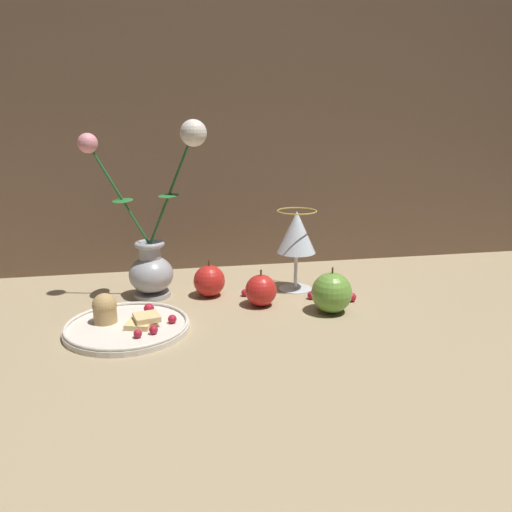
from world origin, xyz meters
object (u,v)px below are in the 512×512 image
apple_near_glass (332,293)px  vase (153,245)px  wine_glass (296,235)px  plate_with_pastries (125,323)px  apple_at_table_edge (209,281)px  apple_beside_vase (261,290)px

apple_near_glass → vase: bearing=154.9°
vase → wine_glass: bearing=-1.8°
apple_near_glass → wine_glass: bearing=102.0°
plate_with_pastries → apple_at_table_edge: (0.17, 0.16, 0.02)m
wine_glass → apple_at_table_edge: wine_glass is taller
vase → wine_glass: (0.31, -0.01, 0.01)m
apple_near_glass → apple_beside_vase: bearing=154.2°
wine_glass → apple_beside_vase: size_ratio=2.34×
plate_with_pastries → apple_beside_vase: (0.27, 0.08, 0.02)m
vase → apple_at_table_edge: bearing=-9.4°
wine_glass → apple_near_glass: size_ratio=1.95×
plate_with_pastries → wine_glass: wine_glass is taller
apple_near_glass → apple_at_table_edge: apple_near_glass is taller
plate_with_pastries → apple_at_table_edge: 0.23m
plate_with_pastries → vase: bearing=72.5°
plate_with_pastries → apple_at_table_edge: apple_at_table_edge is taller
wine_glass → apple_near_glass: bearing=-78.0°
plate_with_pastries → wine_glass: (0.37, 0.17, 0.11)m
apple_near_glass → apple_at_table_edge: (-0.23, 0.14, -0.01)m
apple_at_table_edge → plate_with_pastries: bearing=-137.6°
apple_near_glass → apple_at_table_edge: size_ratio=1.15×
wine_glass → apple_beside_vase: (-0.10, -0.09, -0.09)m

